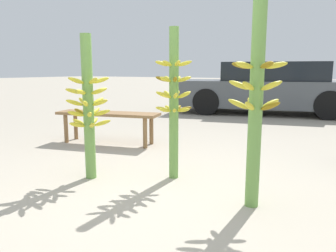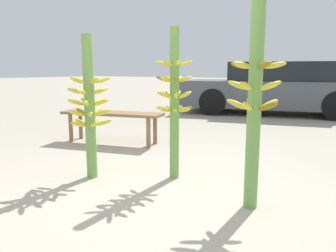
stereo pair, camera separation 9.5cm
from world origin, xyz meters
name	(u,v)px [view 2 (the right image)]	position (x,y,z in m)	size (l,w,h in m)	color
ground_plane	(152,195)	(0.00, 0.00, 0.00)	(80.00, 80.00, 0.00)	#A89E8C
banana_stalk_left	(90,106)	(-0.80, 0.09, 0.73)	(0.44, 0.44, 1.43)	#6B9E47
banana_stalk_center	(174,100)	(-0.08, 0.52, 0.80)	(0.37, 0.38, 1.49)	#6B9E47
banana_stalk_right	(255,97)	(0.81, 0.21, 0.88)	(0.44, 0.45, 1.73)	#6B9E47
market_bench	(112,117)	(-1.69, 1.41, 0.40)	(1.59, 0.72, 0.47)	olive
parked_car	(275,89)	(-0.48, 6.11, 0.63)	(4.65, 2.69, 1.27)	#4C5156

